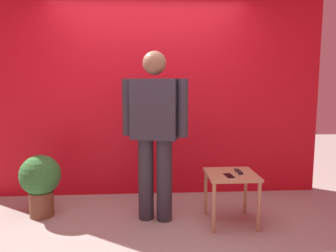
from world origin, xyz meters
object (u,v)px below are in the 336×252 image
object	(u,v)px
side_table	(231,181)
cell_phone	(229,176)
tv_remote	(239,172)
standing_person	(155,128)
potted_plant	(40,180)

from	to	relation	value
side_table	cell_phone	world-z (taller)	cell_phone
side_table	tv_remote	xyz separation A→B (m)	(0.08, 0.02, 0.09)
standing_person	side_table	size ratio (longest dim) A/B	3.33
standing_person	cell_phone	xyz separation A→B (m)	(0.74, -0.24, -0.46)
standing_person	side_table	bearing A→B (deg)	-10.18
standing_person	potted_plant	world-z (taller)	standing_person
standing_person	tv_remote	bearing A→B (deg)	-7.75
standing_person	tv_remote	distance (m)	0.99
standing_person	cell_phone	bearing A→B (deg)	-18.38
side_table	cell_phone	xyz separation A→B (m)	(-0.05, -0.10, 0.09)
standing_person	potted_plant	bearing A→B (deg)	172.68
cell_phone	potted_plant	bearing A→B (deg)	162.29
side_table	potted_plant	bearing A→B (deg)	171.57
side_table	potted_plant	xyz separation A→B (m)	(-2.04, 0.30, -0.05)
side_table	cell_phone	distance (m)	0.14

